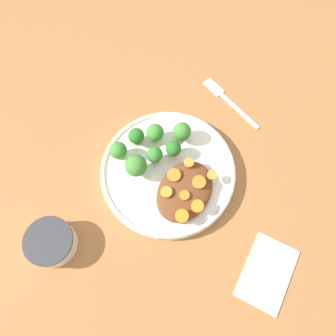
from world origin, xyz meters
TOP-DOWN VIEW (x-y plane):
  - ground_plane at (0.00, 0.00)m, footprint 4.00×4.00m
  - plate at (0.00, 0.00)m, footprint 0.29×0.29m
  - dip_bowl at (0.24, -0.12)m, footprint 0.09×0.09m
  - stew_mound at (0.03, 0.05)m, footprint 0.14×0.10m
  - broccoli_floret_0 at (-0.05, -0.06)m, footprint 0.04×0.04m
  - broccoli_floret_1 at (-0.08, -0.01)m, footprint 0.04×0.04m
  - broccoli_floret_2 at (0.04, -0.05)m, footprint 0.05×0.05m
  - broccoli_floret_3 at (0.02, -0.11)m, footprint 0.04×0.04m
  - broccoli_floret_4 at (-0.01, -0.04)m, footprint 0.03×0.03m
  - broccoli_floret_5 at (-0.04, -0.01)m, footprint 0.03×0.03m
  - broccoli_floret_6 at (-0.02, -0.09)m, footprint 0.03×0.03m
  - carrot_slice_0 at (0.05, 0.03)m, footprint 0.02×0.02m
  - carrot_slice_1 at (-0.03, 0.03)m, footprint 0.02×0.02m
  - carrot_slice_2 at (0.00, 0.07)m, footprint 0.03×0.03m
  - carrot_slice_3 at (0.01, 0.02)m, footprint 0.03×0.03m
  - carrot_slice_4 at (0.08, 0.08)m, footprint 0.03×0.03m
  - carrot_slice_5 at (0.04, 0.09)m, footprint 0.02×0.02m
  - carrot_slice_6 at (0.04, 0.06)m, footprint 0.02×0.02m
  - carrot_slice_7 at (-0.03, 0.09)m, footprint 0.02×0.02m
  - fork at (-0.24, 0.02)m, footprint 0.07×0.17m
  - napkin at (0.08, 0.27)m, footprint 0.14×0.10m

SIDE VIEW (x-z plane):
  - ground_plane at x=0.00m, z-range 0.00..0.00m
  - napkin at x=0.08m, z-range 0.00..0.01m
  - fork at x=-0.24m, z-range 0.00..0.01m
  - plate at x=0.00m, z-range 0.00..0.03m
  - dip_bowl at x=0.24m, z-range 0.00..0.05m
  - stew_mound at x=0.03m, z-range 0.02..0.05m
  - broccoli_floret_6 at x=-0.02m, z-range 0.02..0.07m
  - broccoli_floret_3 at x=0.02m, z-range 0.02..0.07m
  - broccoli_floret_4 at x=-0.01m, z-range 0.03..0.07m
  - broccoli_floret_5 at x=-0.04m, z-range 0.03..0.07m
  - broccoli_floret_0 at x=-0.05m, z-range 0.03..0.08m
  - broccoli_floret_1 at x=-0.08m, z-range 0.03..0.08m
  - carrot_slice_3 at x=0.01m, z-range 0.05..0.05m
  - carrot_slice_2 at x=0.00m, z-range 0.05..0.05m
  - carrot_slice_6 at x=0.04m, z-range 0.05..0.06m
  - carrot_slice_7 at x=-0.03m, z-range 0.05..0.06m
  - carrot_slice_0 at x=0.05m, z-range 0.05..0.06m
  - carrot_slice_1 at x=-0.03m, z-range 0.05..0.06m
  - carrot_slice_5 at x=0.04m, z-range 0.05..0.06m
  - carrot_slice_4 at x=0.08m, z-range 0.05..0.06m
  - broccoli_floret_2 at x=0.04m, z-range 0.03..0.09m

